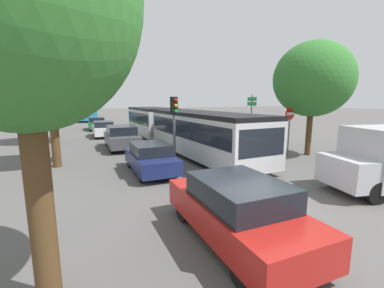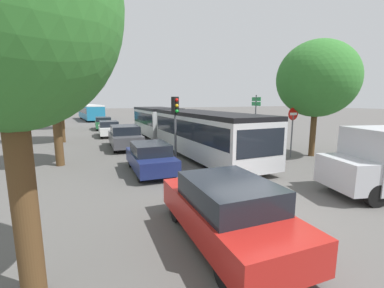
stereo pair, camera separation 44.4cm
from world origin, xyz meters
name	(u,v)px [view 1 (the left image)]	position (x,y,z in m)	size (l,w,h in m)	color
ground_plane	(267,211)	(0.00, 0.00, 0.00)	(200.00, 200.00, 0.00)	#565451
articulated_bus	(177,126)	(1.92, 10.80, 1.49)	(2.94, 17.42, 2.58)	silver
city_bus_rear	(82,111)	(-1.81, 39.94, 1.43)	(3.29, 11.60, 2.46)	teal
queued_car_red	(237,210)	(-1.79, -0.89, 0.75)	(2.08, 4.37, 1.48)	#B21E19
queued_car_navy	(151,158)	(-1.74, 5.49, 0.68)	(1.89, 3.97, 1.35)	navy
queued_car_graphite	(121,137)	(-1.61, 11.99, 0.78)	(2.16, 4.54, 1.54)	#47474C
queued_car_white	(103,129)	(-1.78, 18.55, 0.70)	(1.93, 4.05, 1.37)	white
queued_car_green	(96,123)	(-1.58, 24.59, 0.70)	(1.94, 4.07, 1.38)	#236638
traffic_light	(174,115)	(0.04, 6.84, 2.50)	(0.37, 0.39, 3.40)	#56595E
no_entry_sign	(289,124)	(6.40, 5.06, 1.88)	(0.70, 0.08, 2.82)	#56595E
direction_sign_post	(252,109)	(7.55, 9.68, 2.55)	(0.41, 1.37, 3.60)	#56595E
tree_left_near	(21,5)	(-5.60, -0.98, 4.48)	(3.28, 3.28, 6.44)	#51381E
tree_left_mid	(49,74)	(-5.48, 8.58, 4.44)	(3.65, 3.65, 6.42)	#51381E
tree_left_far	(52,81)	(-5.44, 16.48, 4.61)	(4.28, 4.28, 7.07)	#51381E
tree_left_distant	(52,87)	(-5.60, 26.74, 4.60)	(3.72, 3.72, 6.39)	#51381E
tree_right_near	(313,79)	(7.78, 4.80, 4.39)	(4.40, 4.40, 6.52)	#51381E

